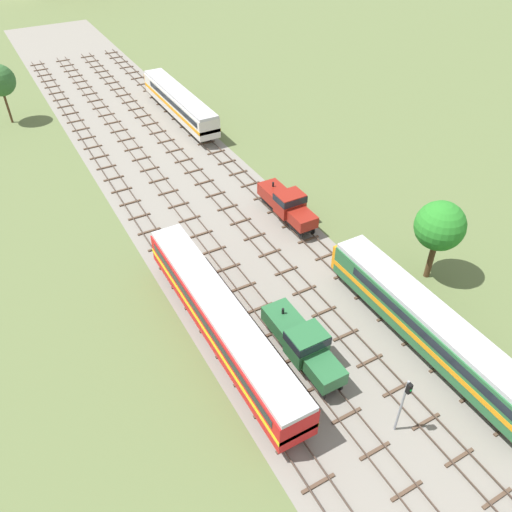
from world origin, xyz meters
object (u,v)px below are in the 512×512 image
object	(u,v)px
passenger_coach_far_left_midfar	(221,318)
shunter_loco_centre_far	(287,203)
shunter_loco_left_mid	(303,343)
signal_post_nearest	(404,401)
diesel_railcar_centre_near	(430,325)
diesel_railcar_centre_farther	(179,102)

from	to	relation	value
passenger_coach_far_left_midfar	shunter_loco_centre_far	bearing A→B (deg)	41.39
shunter_loco_left_mid	signal_post_nearest	world-z (taller)	signal_post_nearest
diesel_railcar_centre_near	diesel_railcar_centre_farther	size ratio (longest dim) A/B	1.00
diesel_railcar_centre_near	passenger_coach_far_left_midfar	size ratio (longest dim) A/B	0.93
shunter_loco_left_mid	signal_post_nearest	distance (m)	8.45
shunter_loco_centre_far	diesel_railcar_centre_farther	world-z (taller)	diesel_railcar_centre_farther
passenger_coach_far_left_midfar	diesel_railcar_centre_farther	size ratio (longest dim) A/B	1.07
shunter_loco_centre_far	diesel_railcar_centre_near	bearing A→B (deg)	-90.00
shunter_loco_left_mid	diesel_railcar_centre_farther	xyz separation A→B (m)	(8.87, 44.85, 0.59)
shunter_loco_left_mid	shunter_loco_centre_far	xyz separation A→B (m)	(8.87, 16.43, 0.00)
shunter_loco_left_mid	passenger_coach_far_left_midfar	bearing A→B (deg)	133.34
diesel_railcar_centre_near	shunter_loco_left_mid	size ratio (longest dim) A/B	2.42
diesel_railcar_centre_near	signal_post_nearest	distance (m)	8.02
diesel_railcar_centre_near	signal_post_nearest	world-z (taller)	signal_post_nearest
shunter_loco_centre_far	signal_post_nearest	bearing A→B (deg)	-105.21
shunter_loco_left_mid	passenger_coach_far_left_midfar	size ratio (longest dim) A/B	0.38
diesel_railcar_centre_near	passenger_coach_far_left_midfar	distance (m)	15.70
diesel_railcar_centre_near	shunter_loco_centre_far	bearing A→B (deg)	90.00
passenger_coach_far_left_midfar	shunter_loco_centre_far	size ratio (longest dim) A/B	2.60
shunter_loco_left_mid	signal_post_nearest	bearing A→B (deg)	-74.60
diesel_railcar_centre_farther	signal_post_nearest	bearing A→B (deg)	-97.17
passenger_coach_far_left_midfar	shunter_loco_centre_far	world-z (taller)	passenger_coach_far_left_midfar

